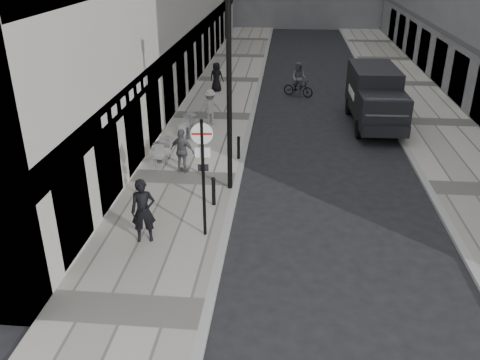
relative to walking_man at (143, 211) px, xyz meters
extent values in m
cube|color=#AAA59A|center=(0.32, 12.16, -1.04)|extent=(4.00, 60.00, 0.12)
cube|color=#AAA59A|center=(11.32, 12.16, -1.04)|extent=(4.00, 60.00, 0.12)
imported|color=black|center=(0.00, 0.00, 0.00)|extent=(0.80, 0.62, 1.96)
cylinder|color=black|center=(1.72, 0.49, 0.85)|extent=(0.09, 0.09, 3.67)
cylinder|color=white|center=(1.72, 0.49, 2.27)|extent=(0.63, 0.10, 0.63)
cube|color=#B21414|center=(1.72, 0.47, 2.27)|extent=(0.58, 0.07, 0.06)
cube|color=white|center=(1.72, 0.52, 1.69)|extent=(0.44, 0.07, 0.29)
cylinder|color=black|center=(2.12, 3.79, 2.31)|extent=(0.18, 0.18, 6.58)
cylinder|color=black|center=(1.72, 2.42, -0.50)|extent=(0.13, 0.13, 0.95)
cylinder|color=black|center=(2.17, 6.53, -0.53)|extent=(0.12, 0.12, 0.91)
cylinder|color=black|center=(7.43, 9.80, -0.68)|extent=(0.32, 0.85, 0.85)
cylinder|color=black|center=(9.30, 9.85, -0.68)|extent=(0.32, 0.85, 0.85)
cylinder|color=black|center=(7.34, 13.40, -0.68)|extent=(0.32, 0.85, 0.85)
cylinder|color=black|center=(9.21, 13.45, -0.68)|extent=(0.32, 0.85, 0.85)
cube|color=black|center=(8.30, 12.58, 0.54)|extent=(2.22, 3.87, 2.12)
cube|color=black|center=(8.37, 9.72, 0.22)|extent=(2.17, 1.96, 1.48)
cube|color=#1E2328|center=(8.39, 8.92, 0.65)|extent=(1.86, 0.42, 0.78)
imported|color=black|center=(4.72, 16.60, -0.62)|extent=(1.93, 1.33, 0.96)
imported|color=#5B5A5F|center=(4.72, 16.60, -0.04)|extent=(1.08, 0.99, 1.81)
imported|color=#4F4F54|center=(0.16, 5.00, -0.11)|extent=(1.10, 0.73, 1.73)
imported|color=#A59E98|center=(0.39, 10.77, -0.11)|extent=(1.23, 0.87, 1.73)
imported|color=black|center=(-0.13, 16.93, -0.13)|extent=(0.93, 0.72, 1.69)
cylinder|color=silver|center=(-0.48, 8.55, -0.97)|extent=(0.40, 0.40, 0.03)
cylinder|color=silver|center=(-0.48, 8.55, -0.63)|extent=(0.05, 0.05, 0.68)
cylinder|color=silver|center=(-0.48, 8.55, -0.29)|extent=(0.64, 0.64, 0.03)
cylinder|color=silver|center=(-0.85, 5.92, -0.96)|extent=(0.45, 0.45, 0.03)
cylinder|color=silver|center=(-0.85, 5.92, -0.59)|extent=(0.06, 0.06, 0.76)
cylinder|color=silver|center=(-0.85, 5.92, -0.21)|extent=(0.72, 0.72, 0.03)
cylinder|color=#B7B7B9|center=(-0.48, 9.88, -0.97)|extent=(0.41, 0.41, 0.03)
cylinder|color=#B7B7B9|center=(-0.48, 9.88, -0.62)|extent=(0.06, 0.06, 0.69)
cylinder|color=#B7B7B9|center=(-0.48, 9.88, -0.28)|extent=(0.65, 0.65, 0.03)
camera|label=1|loc=(4.00, -12.68, 7.09)|focal=38.00mm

